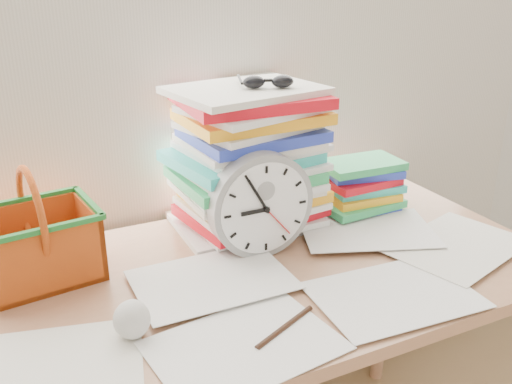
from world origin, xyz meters
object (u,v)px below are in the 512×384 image
paper_stack (249,159)px  basket (34,226)px  clock (261,205)px  book_stack (359,186)px  desk (249,300)px

paper_stack → basket: (-0.52, -0.04, -0.06)m
clock → book_stack: (0.36, 0.11, -0.05)m
book_stack → paper_stack: bearing=171.7°
clock → book_stack: bearing=16.9°
paper_stack → book_stack: (0.31, -0.05, -0.11)m
book_stack → basket: basket is taller
paper_stack → basket: size_ratio=1.46×
clock → book_stack: size_ratio=1.02×
paper_stack → book_stack: 0.33m
desk → basket: size_ratio=5.60×
clock → basket: 0.49m
clock → book_stack: 0.38m
paper_stack → book_stack: size_ratio=1.49×
basket → clock: bearing=-19.9°
desk → basket: 0.49m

